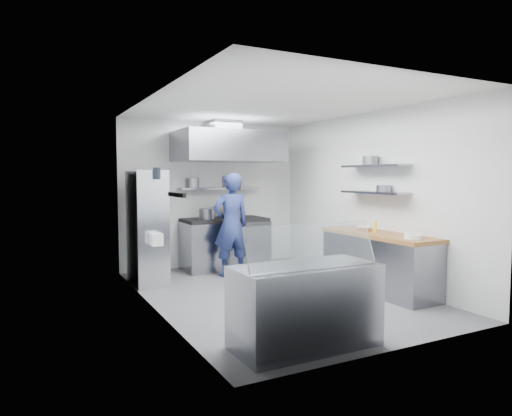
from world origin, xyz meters
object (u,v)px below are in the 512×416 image
gas_range (225,245)px  wire_rack (147,227)px  chef (231,225)px  display_case (305,306)px

gas_range → wire_rack: wire_rack is taller
gas_range → chef: chef is taller
gas_range → chef: bearing=-103.8°
chef → wire_rack: size_ratio=0.98×
chef → display_case: 3.54m
gas_range → display_case: (-0.87, -4.10, -0.03)m
gas_range → wire_rack: (-1.63, -0.60, 0.48)m
gas_range → display_case: 4.19m
gas_range → chef: (-0.16, -0.67, 0.46)m
chef → display_case: chef is taller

